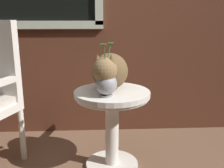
{
  "coord_description": "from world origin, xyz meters",
  "views": [
    {
      "loc": [
        0.21,
        -1.57,
        1.07
      ],
      "look_at": [
        0.3,
        0.15,
        0.63
      ],
      "focal_mm": 41.44,
      "sensor_mm": 36.0,
      "label": 1
    }
  ],
  "objects": [
    {
      "name": "wicker_side_table",
      "position": [
        0.3,
        0.15,
        0.41
      ],
      "size": [
        0.53,
        0.53,
        0.58
      ],
      "color": "silver",
      "rests_on": "ground_plane"
    },
    {
      "name": "cat",
      "position": [
        0.28,
        0.18,
        0.72
      ],
      "size": [
        0.31,
        0.59,
        0.27
      ],
      "color": "brown",
      "rests_on": "wicker_side_table"
    },
    {
      "name": "pewter_vase_with_ivy",
      "position": [
        0.26,
        0.02,
        0.68
      ],
      "size": [
        0.14,
        0.14,
        0.34
      ],
      "color": "#99999E",
      "rests_on": "wicker_side_table"
    }
  ]
}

